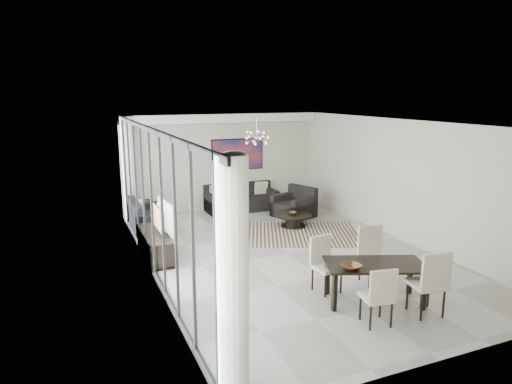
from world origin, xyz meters
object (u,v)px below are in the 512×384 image
sofa_main (241,201)px  television (161,217)px  tv_console (155,245)px  dining_table (375,268)px  coffee_table (293,219)px

sofa_main → television: size_ratio=1.84×
tv_console → dining_table: 4.75m
tv_console → television: (0.16, 0.02, 0.61)m
sofa_main → tv_console: sofa_main is taller
coffee_table → television: bearing=-166.4°
tv_console → television: size_ratio=1.48×
television → sofa_main: bearing=-47.5°
television → dining_table: television is taller
sofa_main → coffee_table: bearing=-73.8°
sofa_main → tv_console: (-3.21, -3.12, 0.01)m
dining_table → tv_console: bearing=129.8°
television → coffee_table: bearing=-79.5°
sofa_main → dining_table: (-0.18, -6.76, 0.34)m
sofa_main → dining_table: bearing=-91.5°
tv_console → sofa_main: bearing=44.2°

